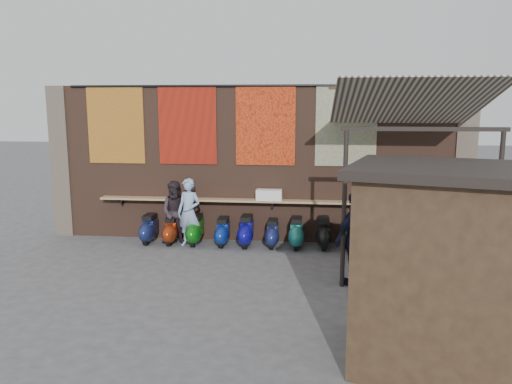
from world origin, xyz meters
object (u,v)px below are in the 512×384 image
scooter_stool_3 (223,232)px  scooter_stool_8 (349,235)px  scooter_stool_5 (272,234)px  shopper_navy (356,238)px  diner_right (176,213)px  market_stall (454,274)px  scooter_stool_2 (195,230)px  scooter_stool_7 (324,233)px  scooter_stool_4 (246,231)px  shopper_tan (382,226)px  scooter_stool_1 (172,230)px  diner_left (189,212)px  scooter_stool_0 (149,229)px  scooter_stool_6 (296,233)px  shelf_box (269,195)px  shopper_grey (382,236)px

scooter_stool_3 → scooter_stool_8: bearing=1.4°
scooter_stool_3 → scooter_stool_5: 1.26m
scooter_stool_3 → shopper_navy: shopper_navy is taller
diner_right → shopper_navy: 4.95m
scooter_stool_5 → market_stall: market_stall is taller
scooter_stool_2 → scooter_stool_7: size_ratio=1.00×
scooter_stool_4 → shopper_tan: (3.23, -0.69, 0.40)m
scooter_stool_1 → diner_left: diner_left is taller
scooter_stool_0 → scooter_stool_1: size_ratio=1.04×
scooter_stool_2 → scooter_stool_4: size_ratio=0.99×
scooter_stool_4 → diner_left: size_ratio=0.47×
diner_right → shopper_tan: 5.08m
scooter_stool_4 → scooter_stool_7: 1.93m
diner_left → scooter_stool_6: bearing=20.8°
scooter_stool_4 → diner_left: (-1.43, -0.13, 0.47)m
scooter_stool_6 → scooter_stool_3: bearing=179.9°
scooter_stool_3 → diner_left: (-0.83, -0.12, 0.51)m
shopper_navy → diner_right: bearing=-72.4°
scooter_stool_8 → market_stall: (0.94, -5.56, 0.98)m
shopper_tan → shelf_box: bearing=139.5°
scooter_stool_1 → diner_right: bearing=4.5°
scooter_stool_1 → diner_left: (0.50, -0.15, 0.51)m
scooter_stool_0 → scooter_stool_3: (1.94, -0.06, -0.01)m
scooter_stool_2 → scooter_stool_0: bearing=178.5°
scooter_stool_0 → scooter_stool_4: bearing=-1.1°
diner_right → scooter_stool_6: bearing=-4.3°
scooter_stool_0 → market_stall: size_ratio=0.29×
scooter_stool_8 → scooter_stool_0: bearing=-179.8°
shelf_box → shopper_tan: shopper_tan is taller
scooter_stool_5 → diner_right: bearing=179.3°
shelf_box → scooter_stool_2: 2.07m
diner_right → market_stall: (5.28, -5.53, 0.51)m
scooter_stool_1 → scooter_stool_5: scooter_stool_1 is taller
scooter_stool_4 → shopper_navy: (2.49, -2.43, 0.56)m
scooter_stool_7 → diner_left: (-3.35, -0.19, 0.48)m
shelf_box → scooter_stool_7: bearing=-11.0°
shopper_grey → scooter_stool_2: bearing=-3.9°
scooter_stool_0 → scooter_stool_2: bearing=-1.5°
scooter_stool_8 → scooter_stool_7: bearing=-179.3°
scooter_stool_1 → scooter_stool_2: bearing=-0.5°
scooter_stool_7 → scooter_stool_6: bearing=-173.7°
shopper_grey → diner_left: bearing=-1.8°
scooter_stool_1 → diner_left: bearing=-16.3°
scooter_stool_5 → market_stall: 6.25m
shelf_box → scooter_stool_1: size_ratio=0.88×
scooter_stool_1 → scooter_stool_3: bearing=-1.3°
shopper_navy → scooter_stool_1: bearing=-71.5°
scooter_stool_4 → scooter_stool_5: scooter_stool_4 is taller
scooter_stool_1 → shopper_navy: shopper_navy is taller
scooter_stool_7 → scooter_stool_5: bearing=-177.3°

